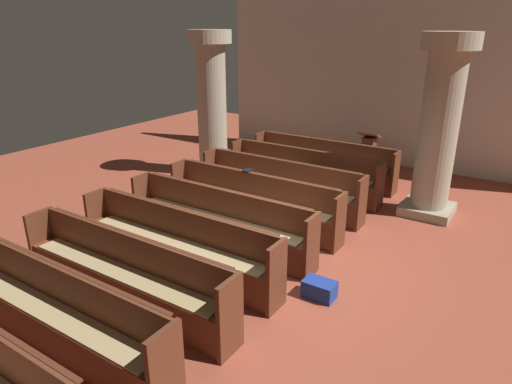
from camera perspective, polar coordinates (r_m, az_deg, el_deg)
ground_plane at (r=7.24m, az=3.12°, el=-8.35°), size 19.20×19.20×0.00m
back_wall at (r=12.08m, az=18.34°, el=13.62°), size 10.00×0.16×4.50m
pew_row_0 at (r=10.63m, az=8.40°, el=4.03°), size 3.47×0.46×0.96m
pew_row_1 at (r=9.77m, az=5.93°, el=2.66°), size 3.47×0.46×0.96m
pew_row_2 at (r=8.94m, az=2.99°, el=1.03°), size 3.47×0.46×0.96m
pew_row_3 at (r=8.14m, az=-0.54°, el=-0.94°), size 3.47×0.46×0.96m
pew_row_4 at (r=7.40m, az=-4.81°, el=-3.30°), size 3.47×0.46×0.96m
pew_row_5 at (r=6.71m, az=-10.02°, el=-6.15°), size 3.47×0.47×0.96m
pew_row_6 at (r=6.12m, az=-16.39°, el=-9.53°), size 3.47×0.47×0.96m
pew_row_7 at (r=5.64m, az=-24.16°, el=-13.39°), size 3.47×0.46×0.96m
pillar_aisle_side at (r=8.98m, az=22.14°, el=7.86°), size 1.00×1.00×3.37m
pillar_far_side at (r=10.90m, az=-5.63°, el=11.25°), size 1.00×1.00×3.37m
lectern at (r=11.25m, az=13.93°, el=4.23°), size 0.48×0.45×1.08m
hymn_book at (r=8.25m, az=-1.06°, el=2.74°), size 0.13×0.20×0.03m
kneeler_box_blue at (r=6.30m, az=8.00°, el=-12.06°), size 0.43×0.28×0.24m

